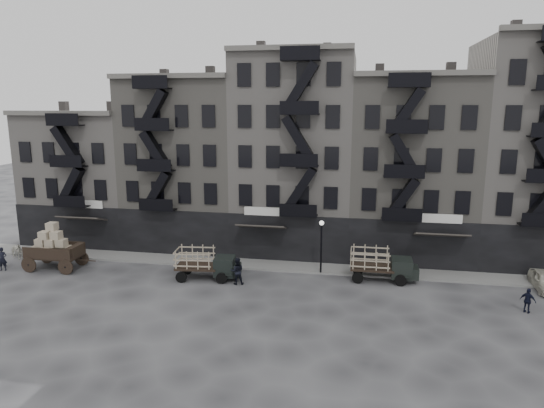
% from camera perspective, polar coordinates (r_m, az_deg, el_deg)
% --- Properties ---
extents(ground, '(140.00, 140.00, 0.00)m').
position_cam_1_polar(ground, '(36.18, 0.58, -9.34)').
color(ground, '#38383A').
rests_on(ground, ground).
extents(sidewalk, '(55.00, 2.50, 0.15)m').
position_cam_1_polar(sidewalk, '(39.63, 1.52, -7.31)').
color(sidewalk, slate).
rests_on(sidewalk, ground).
extents(building_west, '(10.00, 11.35, 13.20)m').
position_cam_1_polar(building_west, '(50.68, -20.26, 3.09)').
color(building_west, gray).
rests_on(building_west, ground).
extents(building_midwest, '(10.00, 11.35, 16.20)m').
position_cam_1_polar(building_midwest, '(46.20, -9.62, 4.75)').
color(building_midwest, slate).
rests_on(building_midwest, ground).
extents(building_center, '(10.00, 11.35, 18.20)m').
position_cam_1_polar(building_center, '(43.69, 2.82, 5.82)').
color(building_center, gray).
rests_on(building_center, ground).
extents(building_mideast, '(10.00, 11.35, 16.20)m').
position_cam_1_polar(building_mideast, '(43.63, 15.97, 4.05)').
color(building_mideast, slate).
rests_on(building_mideast, ground).
extents(building_east, '(10.00, 11.35, 19.20)m').
position_cam_1_polar(building_east, '(45.54, 28.75, 5.26)').
color(building_east, gray).
rests_on(building_east, ground).
extents(lamp_post, '(0.36, 0.36, 4.28)m').
position_cam_1_polar(lamp_post, '(37.39, 5.82, -4.19)').
color(lamp_post, black).
rests_on(lamp_post, ground).
extents(horse, '(1.83, 1.31, 1.41)m').
position_cam_1_polar(horse, '(46.90, -27.94, -4.87)').
color(horse, '#B9B7A9').
rests_on(horse, ground).
extents(wagon, '(4.42, 2.41, 3.72)m').
position_cam_1_polar(wagon, '(42.37, -24.41, -4.22)').
color(wagon, black).
rests_on(wagon, ground).
extents(stake_truck_west, '(4.98, 2.43, 2.42)m').
position_cam_1_polar(stake_truck_west, '(36.99, -7.79, -6.70)').
color(stake_truck_west, black).
rests_on(stake_truck_west, ground).
extents(stake_truck_east, '(4.94, 2.07, 2.47)m').
position_cam_1_polar(stake_truck_east, '(37.23, 12.78, -6.72)').
color(stake_truck_east, black).
rests_on(stake_truck_east, ground).
extents(pedestrian_west, '(0.81, 0.68, 1.89)m').
position_cam_1_polar(pedestrian_west, '(44.08, -29.15, -5.68)').
color(pedestrian_west, black).
rests_on(pedestrian_west, ground).
extents(pedestrian_mid, '(1.14, 0.99, 2.01)m').
position_cam_1_polar(pedestrian_mid, '(35.83, -4.13, -7.87)').
color(pedestrian_mid, black).
rests_on(pedestrian_mid, ground).
extents(policeman, '(1.01, 0.84, 1.62)m').
position_cam_1_polar(policeman, '(35.14, 27.89, -10.03)').
color(policeman, black).
rests_on(policeman, ground).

